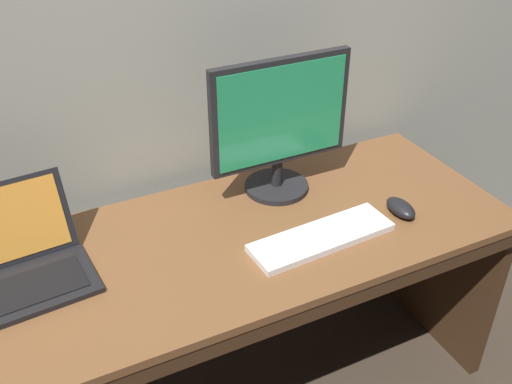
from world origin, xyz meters
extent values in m
cube|color=brown|center=(0.00, 0.00, 0.70)|extent=(1.79, 0.67, 0.03)
cube|color=#3D2716|center=(0.87, 0.00, 0.34)|extent=(0.04, 0.61, 0.68)
cube|color=#3D2716|center=(0.00, -0.32, 0.66)|extent=(1.72, 0.02, 0.05)
cube|color=black|center=(-0.55, 0.03, 0.72)|extent=(0.37, 0.25, 0.02)
cube|color=black|center=(-0.55, 0.02, 0.73)|extent=(0.31, 0.16, 0.00)
cube|color=black|center=(-0.56, 0.18, 0.83)|extent=(0.36, 0.12, 0.22)
cube|color=#C67F2D|center=(-0.56, 0.18, 0.83)|extent=(0.32, 0.11, 0.19)
cylinder|color=black|center=(0.28, 0.18, 0.72)|extent=(0.21, 0.21, 0.02)
cylinder|color=black|center=(0.28, 0.18, 0.78)|extent=(0.04, 0.04, 0.10)
cube|color=black|center=(0.28, 0.17, 1.00)|extent=(0.46, 0.03, 0.35)
cube|color=#23935B|center=(0.28, 0.15, 1.00)|extent=(0.43, 0.00, 0.31)
cube|color=white|center=(0.26, -0.12, 0.72)|extent=(0.45, 0.16, 0.02)
cube|color=silver|center=(0.26, -0.12, 0.73)|extent=(0.42, 0.13, 0.00)
ellipsoid|color=black|center=(0.56, -0.12, 0.73)|extent=(0.06, 0.12, 0.04)
camera|label=1|loc=(-0.51, -1.26, 1.76)|focal=40.80mm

